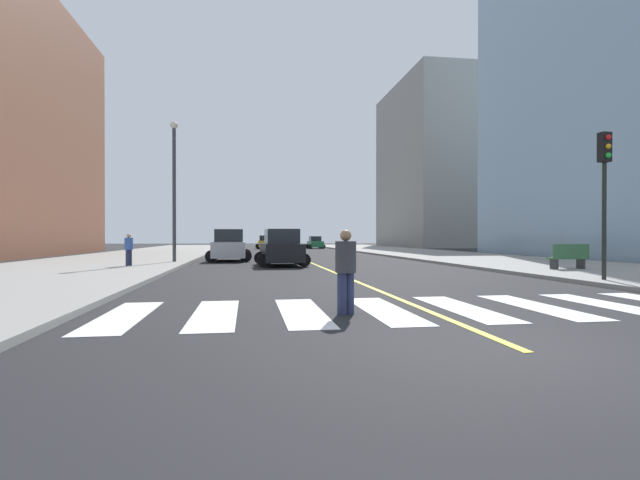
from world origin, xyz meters
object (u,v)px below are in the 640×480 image
(pedestrian_walking_west, at_px, (129,248))
(car_black_third, at_px, (281,249))
(car_silver_second, at_px, (229,246))
(traffic_light_near_corner, at_px, (605,176))
(park_bench, at_px, (569,257))
(street_lamp, at_px, (174,180))
(car_green_fourth, at_px, (315,243))
(car_yellow_fifth, at_px, (265,243))
(car_gray_nearest, at_px, (235,243))
(pedestrian_crossing, at_px, (346,268))

(pedestrian_walking_west, bearing_deg, car_black_third, 129.44)
(car_silver_second, relative_size, traffic_light_near_corner, 0.94)
(car_silver_second, relative_size, park_bench, 2.57)
(car_black_third, distance_m, park_bench, 14.18)
(street_lamp, bearing_deg, traffic_light_near_corner, -41.53)
(car_green_fourth, bearing_deg, car_black_third, 77.21)
(car_silver_second, xyz_separation_m, car_yellow_fifth, (3.47, 31.77, -0.15))
(car_gray_nearest, relative_size, traffic_light_near_corner, 0.84)
(car_green_fourth, bearing_deg, car_silver_second, 70.29)
(car_silver_second, distance_m, park_bench, 19.81)
(car_silver_second, bearing_deg, car_black_third, -61.69)
(car_black_third, xyz_separation_m, traffic_light_near_corner, (10.08, -11.84, 2.69))
(car_yellow_fifth, relative_size, pedestrian_crossing, 2.28)
(car_gray_nearest, distance_m, pedestrian_walking_west, 34.60)
(car_black_third, relative_size, traffic_light_near_corner, 0.92)
(car_gray_nearest, relative_size, pedestrian_walking_west, 2.57)
(car_gray_nearest, height_order, pedestrian_crossing, car_gray_nearest)
(car_gray_nearest, bearing_deg, pedestrian_crossing, -88.11)
(car_green_fourth, bearing_deg, street_lamp, 67.32)
(car_gray_nearest, relative_size, car_black_third, 0.90)
(street_lamp, bearing_deg, car_yellow_fifth, 79.44)
(traffic_light_near_corner, bearing_deg, street_lamp, -41.53)
(traffic_light_near_corner, xyz_separation_m, pedestrian_crossing, (-9.92, -4.87, -2.67))
(street_lamp, bearing_deg, car_green_fourth, 69.22)
(pedestrian_crossing, height_order, pedestrian_walking_west, pedestrian_walking_west)
(car_silver_second, height_order, car_black_third, car_silver_second)
(park_bench, relative_size, pedestrian_walking_west, 1.12)
(car_yellow_fifth, height_order, traffic_light_near_corner, traffic_light_near_corner)
(car_silver_second, xyz_separation_m, street_lamp, (-3.04, -3.13, 3.95))
(car_yellow_fifth, distance_m, traffic_light_near_corner, 50.21)
(car_yellow_fifth, distance_m, street_lamp, 35.74)
(car_gray_nearest, height_order, car_black_third, car_black_third)
(traffic_light_near_corner, xyz_separation_m, pedestrian_walking_west, (-17.79, 10.52, -2.59))
(car_black_third, height_order, street_lamp, street_lamp)
(car_silver_second, relative_size, car_black_third, 1.01)
(car_green_fourth, bearing_deg, pedestrian_crossing, 80.70)
(car_black_third, relative_size, street_lamp, 0.56)
(car_black_third, height_order, car_yellow_fifth, car_black_third)
(park_bench, distance_m, street_lamp, 21.12)
(park_bench, bearing_deg, street_lamp, 62.10)
(park_bench, bearing_deg, pedestrian_walking_west, 73.44)
(car_silver_second, xyz_separation_m, pedestrian_crossing, (3.18, -22.29, -0.01))
(car_silver_second, xyz_separation_m, car_black_third, (3.02, -5.59, -0.03))
(pedestrian_walking_west, bearing_deg, car_silver_second, 175.59)
(street_lamp, bearing_deg, pedestrian_crossing, -72.01)
(car_green_fourth, bearing_deg, car_gray_nearest, 20.56)
(car_black_third, distance_m, car_green_fourth, 38.05)
(car_green_fourth, relative_size, car_yellow_fifth, 0.95)
(street_lamp, bearing_deg, car_black_third, -22.06)
(car_green_fourth, xyz_separation_m, traffic_light_near_corner, (2.90, -49.20, 2.86))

